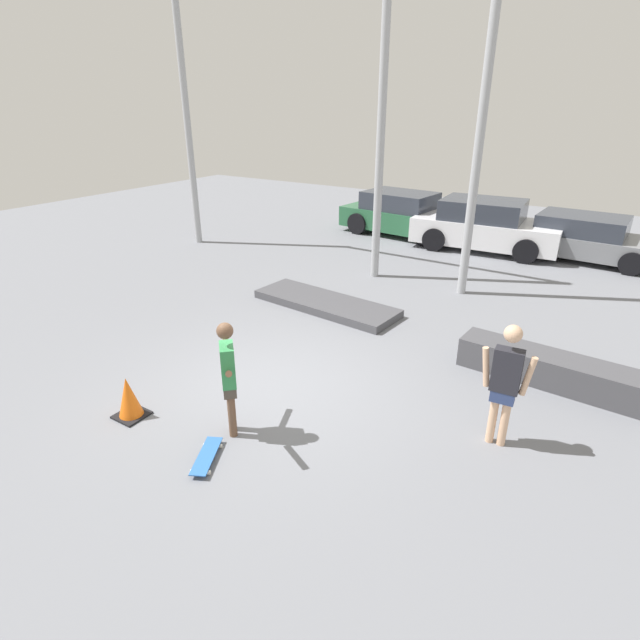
{
  "coord_description": "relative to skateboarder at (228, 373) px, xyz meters",
  "views": [
    {
      "loc": [
        4.3,
        -5.27,
        4.18
      ],
      "look_at": [
        0.1,
        1.31,
        0.74
      ],
      "focal_mm": 28.0,
      "sensor_mm": 36.0,
      "label": 1
    }
  ],
  "objects": [
    {
      "name": "grind_box",
      "position": [
        3.41,
        3.73,
        -0.68
      ],
      "size": [
        2.9,
        0.82,
        0.49
      ],
      "primitive_type": "cube",
      "rotation": [
        0.0,
        0.0,
        -0.07
      ],
      "color": "#47474C",
      "rests_on": "ground_plane"
    },
    {
      "name": "skateboard",
      "position": [
        0.11,
        -0.63,
        -0.87
      ],
      "size": [
        0.53,
        0.77,
        0.08
      ],
      "rotation": [
        0.0,
        0.0,
        -1.1
      ],
      "color": "#2D66B2",
      "rests_on": "ground_plane"
    },
    {
      "name": "parked_car_white",
      "position": [
        0.23,
        11.1,
        -0.21
      ],
      "size": [
        4.32,
        2.22,
        1.49
      ],
      "rotation": [
        0.0,
        0.0,
        0.06
      ],
      "color": "white",
      "rests_on": "ground_plane"
    },
    {
      "name": "canopy_support_left",
      "position": [
        -4.55,
        7.03,
        3.32
      ],
      "size": [
        6.51,
        0.2,
        6.98
      ],
      "color": "#A5A8AD",
      "rests_on": "ground_plane"
    },
    {
      "name": "traffic_cone",
      "position": [
        -1.5,
        -0.5,
        -0.62
      ],
      "size": [
        0.42,
        0.42,
        0.63
      ],
      "color": "black",
      "rests_on": "ground_plane"
    },
    {
      "name": "parked_car_grey",
      "position": [
        2.91,
        11.62,
        -0.33
      ],
      "size": [
        4.21,
        2.1,
        1.24
      ],
      "rotation": [
        0.0,
        0.0,
        -0.05
      ],
      "color": "slate",
      "rests_on": "ground_plane"
    },
    {
      "name": "parked_car_green",
      "position": [
        -2.62,
        11.43,
        -0.25
      ],
      "size": [
        4.23,
        2.22,
        1.41
      ],
      "rotation": [
        0.0,
        0.0,
        -0.1
      ],
      "color": "#28603D",
      "rests_on": "ground_plane"
    },
    {
      "name": "bystander",
      "position": [
        3.1,
        1.71,
        0.04
      ],
      "size": [
        0.66,
        0.22,
        1.72
      ],
      "rotation": [
        0.0,
        0.0,
        3.22
      ],
      "color": "#DBAD89",
      "rests_on": "ground_plane"
    },
    {
      "name": "ground_plane",
      "position": [
        -0.25,
        1.15,
        -0.93
      ],
      "size": [
        36.0,
        36.0,
        0.0
      ],
      "primitive_type": "plane",
      "color": "slate"
    },
    {
      "name": "manual_pad",
      "position": [
        -1.33,
        4.53,
        -0.84
      ],
      "size": [
        3.39,
        1.39,
        0.17
      ],
      "primitive_type": "cube",
      "rotation": [
        0.0,
        0.0,
        -0.09
      ],
      "color": "#47474C",
      "rests_on": "ground_plane"
    },
    {
      "name": "skateboarder",
      "position": [
        0.0,
        0.0,
        0.0
      ],
      "size": [
        1.02,
        1.03,
        1.64
      ],
      "rotation": [
        0.0,
        0.0,
        -0.79
      ],
      "color": "brown",
      "rests_on": "ground_plane"
    }
  ]
}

